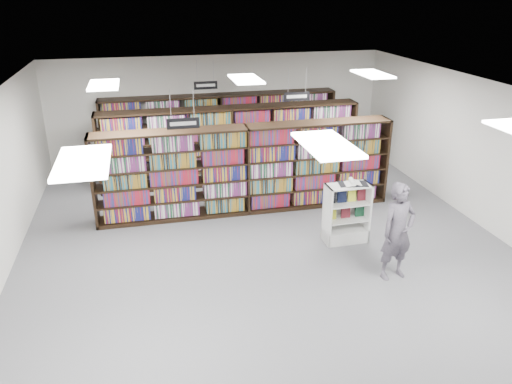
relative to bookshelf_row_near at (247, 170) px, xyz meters
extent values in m
plane|color=#5A5A5F|center=(0.00, -2.00, -1.05)|extent=(12.00, 12.00, 0.00)
cube|color=silver|center=(0.00, -2.00, 2.15)|extent=(10.00, 12.00, 0.10)
cube|color=silver|center=(0.00, 4.00, 0.55)|extent=(10.00, 0.10, 3.20)
cube|color=silver|center=(5.00, -2.00, 0.55)|extent=(0.10, 12.00, 3.20)
cube|color=black|center=(0.00, 0.00, 0.00)|extent=(7.00, 0.60, 2.10)
cube|color=maroon|center=(0.00, 0.00, 0.00)|extent=(6.88, 0.42, 1.98)
cube|color=black|center=(0.00, 2.00, 0.00)|extent=(7.00, 0.60, 2.10)
cube|color=maroon|center=(0.00, 2.00, 0.00)|extent=(6.88, 0.42, 1.98)
cube|color=black|center=(0.00, 3.70, 0.00)|extent=(7.00, 0.60, 2.10)
cube|color=maroon|center=(0.00, 3.70, 0.00)|extent=(6.88, 0.42, 1.98)
cylinder|color=#B2B2B7|center=(-1.73, -1.00, 1.86)|extent=(0.01, 0.01, 0.58)
cylinder|color=#B2B2B7|center=(-1.27, -1.00, 1.86)|extent=(0.01, 0.01, 0.58)
cube|color=black|center=(-1.50, -1.00, 1.46)|extent=(0.65, 0.02, 0.22)
cube|color=silver|center=(-1.50, -1.01, 1.46)|extent=(0.52, 0.00, 0.08)
cylinder|color=#B2B2B7|center=(1.27, 1.00, 1.86)|extent=(0.01, 0.01, 0.58)
cylinder|color=#B2B2B7|center=(1.73, 1.00, 1.86)|extent=(0.01, 0.01, 0.58)
cube|color=black|center=(1.50, 1.00, 1.46)|extent=(0.65, 0.02, 0.22)
cube|color=silver|center=(1.50, 0.99, 1.46)|extent=(0.52, 0.00, 0.08)
cylinder|color=#B2B2B7|center=(-0.73, 3.00, 1.86)|extent=(0.01, 0.01, 0.58)
cylinder|color=#B2B2B7|center=(-0.27, 3.00, 1.86)|extent=(0.01, 0.01, 0.58)
cube|color=black|center=(-0.50, 3.00, 1.46)|extent=(0.65, 0.02, 0.22)
cube|color=silver|center=(-0.50, 2.99, 1.46)|extent=(0.52, 0.00, 0.08)
cube|color=white|center=(-3.00, -5.00, 2.11)|extent=(0.60, 1.20, 0.04)
cube|color=white|center=(0.00, -5.00, 2.11)|extent=(0.60, 1.20, 0.04)
cube|color=white|center=(-3.00, 0.00, 2.11)|extent=(0.60, 1.20, 0.04)
cube|color=white|center=(0.00, 0.00, 2.11)|extent=(0.60, 1.20, 0.04)
cube|color=white|center=(3.00, 0.00, 2.11)|extent=(0.60, 1.20, 0.04)
cube|color=white|center=(1.72, -1.99, -0.91)|extent=(0.93, 0.48, 0.28)
cube|color=white|center=(1.28, -2.00, -0.41)|extent=(0.05, 0.46, 1.29)
cube|color=white|center=(2.16, -1.98, -0.41)|extent=(0.05, 0.46, 1.29)
cube|color=white|center=(1.71, -1.77, -0.41)|extent=(0.92, 0.05, 1.29)
cube|color=white|center=(1.72, -1.99, 0.22)|extent=(0.93, 0.48, 0.03)
cube|color=white|center=(1.72, -1.99, -0.55)|extent=(0.85, 0.44, 0.02)
cube|color=white|center=(1.72, -1.99, -0.18)|extent=(0.85, 0.44, 0.02)
cube|color=black|center=(1.38, -1.95, -0.03)|extent=(0.19, 0.07, 0.28)
cube|color=#111733|center=(1.60, -1.94, -0.03)|extent=(0.19, 0.07, 0.28)
cube|color=yellow|center=(1.83, -1.94, -0.03)|extent=(0.19, 0.07, 0.28)
cube|color=maroon|center=(2.05, -1.93, -0.03)|extent=(0.19, 0.07, 0.28)
cube|color=yellow|center=(1.40, -1.95, -0.40)|extent=(0.20, 0.06, 0.26)
cube|color=maroon|center=(1.72, -1.94, -0.40)|extent=(0.20, 0.06, 0.26)
cube|color=#134429|center=(2.03, -1.93, -0.40)|extent=(0.20, 0.06, 0.26)
cube|color=black|center=(1.81, -1.98, 0.24)|extent=(0.63, 0.43, 0.01)
cube|color=white|center=(1.67, -1.98, 0.25)|extent=(0.31, 0.35, 0.05)
cube|color=white|center=(1.95, -1.98, 0.25)|extent=(0.31, 0.35, 0.07)
cylinder|color=white|center=(1.79, -1.98, 0.29)|extent=(0.15, 0.31, 0.10)
imported|color=#554E5A|center=(2.05, -3.52, -0.12)|extent=(0.75, 0.55, 1.87)
camera|label=1|loc=(-2.28, -10.79, 4.00)|focal=35.00mm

